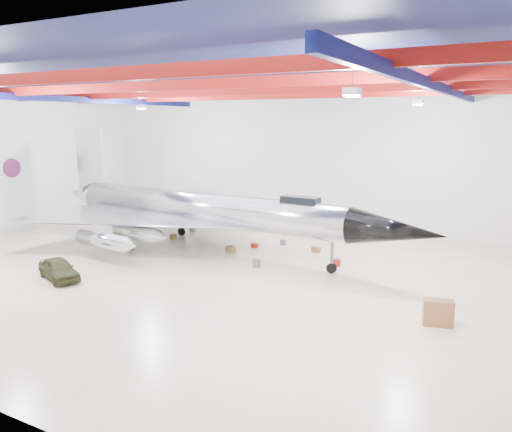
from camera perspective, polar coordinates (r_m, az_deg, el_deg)
The scene contains 16 objects.
floor at distance 29.43m, azimuth -5.10°, elevation -6.35°, with size 40.00×40.00×0.00m, color beige.
wall_back at distance 41.57m, azimuth 6.25°, elevation 6.42°, with size 40.00×40.00×0.00m, color silver.
ceiling at distance 28.20m, azimuth -5.49°, elevation 15.52°, with size 40.00×40.00×0.00m, color #0A0F38.
ceiling_structure at distance 28.16m, azimuth -5.47°, elevation 14.14°, with size 39.50×29.50×1.08m.
wall_roundel at distance 43.81m, azimuth -26.13°, elevation 4.95°, with size 1.50×1.50×0.10m, color #B21414.
jet_aircraft at distance 33.61m, azimuth -6.23°, elevation 0.44°, with size 29.51×18.07×8.04m.
jeep at distance 29.84m, azimuth -21.60°, elevation -5.66°, with size 1.41×3.50×1.19m, color #323219.
desk at distance 23.20m, azimuth 20.10°, elevation -10.34°, with size 1.25×0.62×1.14m, color brown.
crate_ply at distance 37.73m, azimuth -9.42°, elevation -2.34°, with size 0.45×0.36×0.31m, color olive.
toolbox_red at distance 34.67m, azimuth -0.16°, elevation -3.38°, with size 0.44×0.35×0.31m, color #9D1C0F.
engine_drum at distance 30.19m, azimuth 0.06°, elevation -5.43°, with size 0.49×0.49×0.44m, color #59595B.
parts_bin at distance 33.72m, azimuth 6.86°, elevation -3.81°, with size 0.53×0.42×0.37m, color olive.
crate_small at distance 39.86m, azimuth -7.26°, elevation -1.58°, with size 0.42×0.34×0.30m, color #59595B.
tool_chest at distance 30.76m, azimuth 9.21°, elevation -5.28°, with size 0.46×0.46×0.41m, color #9D1C0F.
oil_barrel at distance 33.50m, azimuth -2.92°, elevation -3.82°, with size 0.58×0.46×0.40m, color olive.
spares_box at distance 35.47m, azimuth 3.11°, elevation -3.01°, with size 0.42×0.42×0.38m, color #59595B.
Camera 1 is at (15.54, -23.42, 8.73)m, focal length 35.00 mm.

